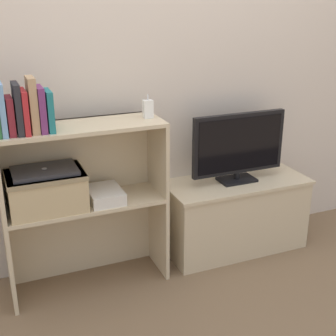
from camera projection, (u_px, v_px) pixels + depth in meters
name	position (u px, v px, depth m)	size (l,w,h in m)	color
ground_plane	(178.00, 277.00, 2.66)	(16.00, 16.00, 0.00)	brown
wall_back	(151.00, 54.00, 2.59)	(10.00, 0.05, 2.40)	beige
tv_stand	(235.00, 214.00, 2.91)	(0.88, 0.38, 0.45)	#CCB793
tv	(239.00, 146.00, 2.75)	(0.59, 0.14, 0.42)	black
bookshelf_lower_tier	(85.00, 228.00, 2.57)	(0.84, 0.30, 0.49)	#CCB793
bookshelf_upper_tier	(79.00, 150.00, 2.41)	(0.84, 0.30, 0.41)	#CCB793
book_skyblue	(2.00, 109.00, 2.09)	(0.02, 0.14, 0.24)	#709ECC
book_maroon	(10.00, 116.00, 2.12)	(0.03, 0.13, 0.17)	maroon
book_charcoal	(18.00, 109.00, 2.12)	(0.03, 0.15, 0.23)	#232328
book_crimson	(25.00, 112.00, 2.14)	(0.03, 0.16, 0.20)	#B22328
book_tan	(32.00, 105.00, 2.14)	(0.04, 0.13, 0.26)	tan
book_plum	(41.00, 109.00, 2.16)	(0.03, 0.14, 0.21)	#6B2D66
book_teal	(49.00, 111.00, 2.18)	(0.03, 0.15, 0.19)	#1E7075
baby_monitor	(148.00, 109.00, 2.42)	(0.05, 0.03, 0.12)	white
storage_basket_left	(46.00, 189.00, 2.33)	(0.38, 0.27, 0.20)	tan
laptop	(44.00, 171.00, 2.30)	(0.31, 0.21, 0.02)	#2D2D33
magazine_stack	(105.00, 195.00, 2.45)	(0.17, 0.23, 0.06)	silver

